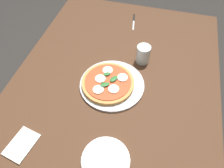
# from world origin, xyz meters

# --- Properties ---
(ground_plane) EXTENTS (6.00, 6.00, 0.00)m
(ground_plane) POSITION_xyz_m (0.00, 0.00, 0.00)
(ground_plane) COLOR #2D2B28
(dining_table) EXTENTS (1.36, 0.98, 0.76)m
(dining_table) POSITION_xyz_m (0.00, 0.00, 0.66)
(dining_table) COLOR #4C301E
(dining_table) RESTS_ON ground_plane
(serving_tray) EXTENTS (0.30, 0.30, 0.01)m
(serving_tray) POSITION_xyz_m (-0.02, 0.01, 0.77)
(serving_tray) COLOR silver
(serving_tray) RESTS_ON dining_table
(pizza) EXTENTS (0.24, 0.24, 0.03)m
(pizza) POSITION_xyz_m (-0.03, 0.02, 0.79)
(pizza) COLOR tan
(pizza) RESTS_ON serving_tray
(plate_white) EXTENTS (0.18, 0.18, 0.01)m
(plate_white) POSITION_xyz_m (-0.37, -0.06, 0.77)
(plate_white) COLOR white
(plate_white) RESTS_ON dining_table
(napkin) EXTENTS (0.15, 0.11, 0.01)m
(napkin) POSITION_xyz_m (-0.40, 0.27, 0.77)
(napkin) COLOR white
(napkin) RESTS_ON dining_table
(knife) EXTENTS (0.16, 0.03, 0.01)m
(knife) POSITION_xyz_m (0.51, 0.01, 0.76)
(knife) COLOR black
(knife) RESTS_ON dining_table
(glass_cup) EXTENTS (0.07, 0.07, 0.09)m
(glass_cup) POSITION_xyz_m (0.18, -0.10, 0.81)
(glass_cup) COLOR silver
(glass_cup) RESTS_ON dining_table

